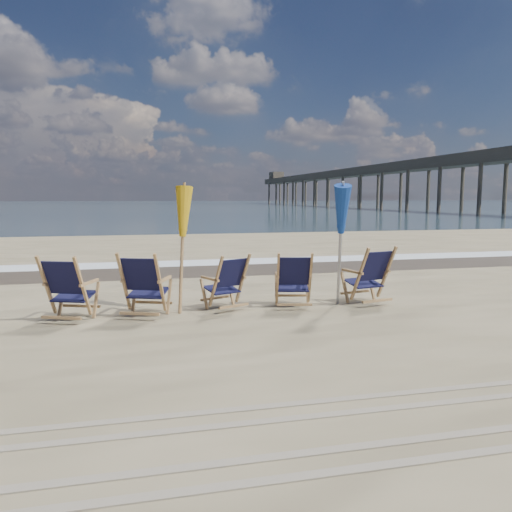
# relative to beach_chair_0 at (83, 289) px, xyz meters

# --- Properties ---
(ocean) EXTENTS (400.00, 400.00, 0.00)m
(ocean) POSITION_rel_beach_chair_0_xyz_m (2.93, 126.52, -0.54)
(ocean) COLOR #324654
(ocean) RESTS_ON ground
(surf_foam) EXTENTS (200.00, 1.40, 0.01)m
(surf_foam) POSITION_rel_beach_chair_0_xyz_m (2.93, 6.82, -0.54)
(surf_foam) COLOR silver
(surf_foam) RESTS_ON ground
(wet_sand_strip) EXTENTS (200.00, 2.60, 0.00)m
(wet_sand_strip) POSITION_rel_beach_chair_0_xyz_m (2.93, 5.32, -0.54)
(wet_sand_strip) COLOR #42362A
(wet_sand_strip) RESTS_ON ground
(tire_tracks) EXTENTS (80.00, 1.30, 0.01)m
(tire_tracks) POSITION_rel_beach_chair_0_xyz_m (2.93, -4.28, -0.54)
(tire_tracks) COLOR gray
(tire_tracks) RESTS_ON ground
(beach_chair_0) EXTENTS (0.93, 0.98, 1.08)m
(beach_chair_0) POSITION_rel_beach_chair_0_xyz_m (0.00, 0.00, 0.00)
(beach_chair_0) COLOR black
(beach_chair_0) RESTS_ON ground
(beach_chair_1) EXTENTS (0.94, 0.99, 1.10)m
(beach_chair_1) POSITION_rel_beach_chair_0_xyz_m (1.18, -0.00, 0.01)
(beach_chair_1) COLOR black
(beach_chair_1) RESTS_ON ground
(beach_chair_2) EXTENTS (0.87, 0.92, 1.00)m
(beach_chair_2) POSITION_rel_beach_chair_0_xyz_m (2.64, 0.46, -0.04)
(beach_chair_2) COLOR black
(beach_chair_2) RESTS_ON ground
(beach_chair_3) EXTENTS (0.79, 0.85, 1.02)m
(beach_chair_3) POSITION_rel_beach_chair_0_xyz_m (3.78, 0.16, -0.03)
(beach_chair_3) COLOR black
(beach_chair_3) RESTS_ON ground
(beach_chair_4) EXTENTS (0.86, 0.92, 1.09)m
(beach_chair_4) POSITION_rel_beach_chair_0_xyz_m (5.29, 0.24, 0.01)
(beach_chair_4) COLOR black
(beach_chair_4) RESTS_ON ground
(umbrella_yellow) EXTENTS (0.30, 0.30, 2.14)m
(umbrella_yellow) POSITION_rel_beach_chair_0_xyz_m (1.57, 0.44, 1.07)
(umbrella_yellow) COLOR #AD804D
(umbrella_yellow) RESTS_ON ground
(umbrella_blue) EXTENTS (0.30, 0.30, 2.24)m
(umbrella_blue) POSITION_rel_beach_chair_0_xyz_m (4.33, 0.17, 1.17)
(umbrella_blue) COLOR #A5A5AD
(umbrella_blue) RESTS_ON ground
(fishing_pier) EXTENTS (4.40, 140.00, 9.30)m
(fishing_pier) POSITION_rel_beach_chair_0_xyz_m (40.93, 72.52, 4.11)
(fishing_pier) COLOR #50473A
(fishing_pier) RESTS_ON ground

